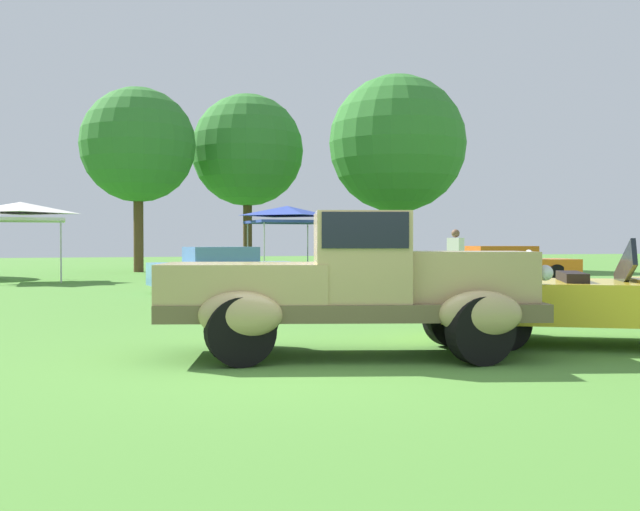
# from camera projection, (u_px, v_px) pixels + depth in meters

# --- Properties ---
(ground_plane) EXTENTS (120.00, 120.00, 0.00)m
(ground_plane) POSITION_uv_depth(u_px,v_px,m) (323.00, 362.00, 8.32)
(ground_plane) COLOR #4C8433
(feature_pickup_truck) EXTENTS (4.63, 2.78, 1.70)m
(feature_pickup_truck) POSITION_uv_depth(u_px,v_px,m) (353.00, 283.00, 8.80)
(feature_pickup_truck) COLOR brown
(feature_pickup_truck) RESTS_ON ground_plane
(neighbor_convertible) EXTENTS (4.56, 3.65, 1.40)m
(neighbor_convertible) POSITION_uv_depth(u_px,v_px,m) (614.00, 301.00, 9.75)
(neighbor_convertible) COLOR yellow
(neighbor_convertible) RESTS_ON ground_plane
(show_car_skyblue) EXTENTS (4.07, 1.98, 1.22)m
(show_car_skyblue) POSITION_uv_depth(u_px,v_px,m) (225.00, 270.00, 19.82)
(show_car_skyblue) COLOR #669EDB
(show_car_skyblue) RESTS_ON ground_plane
(show_car_orange) EXTENTS (4.66, 2.45, 1.22)m
(show_car_orange) POSITION_uv_depth(u_px,v_px,m) (505.00, 265.00, 24.03)
(show_car_orange) COLOR orange
(show_car_orange) RESTS_ON ground_plane
(spectator_far_side) EXTENTS (0.38, 0.46, 1.69)m
(spectator_far_side) POSITION_uv_depth(u_px,v_px,m) (455.00, 258.00, 19.86)
(spectator_far_side) COLOR #383838
(spectator_far_side) RESTS_ON ground_plane
(canopy_tent_center_field) EXTENTS (2.83, 2.83, 2.71)m
(canopy_tent_center_field) POSITION_uv_depth(u_px,v_px,m) (21.00, 210.00, 25.22)
(canopy_tent_center_field) COLOR #B7B7BC
(canopy_tent_center_field) RESTS_ON ground_plane
(canopy_tent_right_field) EXTENTS (2.72, 2.72, 2.71)m
(canopy_tent_right_field) POSITION_uv_depth(u_px,v_px,m) (287.00, 214.00, 27.94)
(canopy_tent_right_field) COLOR #B7B7BC
(canopy_tent_right_field) RESTS_ON ground_plane
(treeline_center) EXTENTS (5.13, 5.13, 8.27)m
(treeline_center) POSITION_uv_depth(u_px,v_px,m) (138.00, 145.00, 33.27)
(treeline_center) COLOR brown
(treeline_center) RESTS_ON ground_plane
(treeline_mid_right) EXTENTS (5.48, 5.48, 8.60)m
(treeline_mid_right) POSITION_uv_depth(u_px,v_px,m) (247.00, 151.00, 36.44)
(treeline_mid_right) COLOR #47331E
(treeline_mid_right) RESTS_ON ground_plane
(treeline_far_right) EXTENTS (6.79, 6.79, 9.62)m
(treeline_far_right) POSITION_uv_depth(u_px,v_px,m) (397.00, 144.00, 36.83)
(treeline_far_right) COLOR #47331E
(treeline_far_right) RESTS_ON ground_plane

